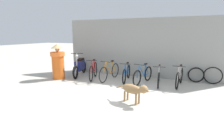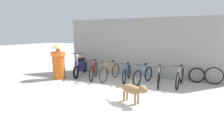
% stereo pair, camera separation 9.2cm
% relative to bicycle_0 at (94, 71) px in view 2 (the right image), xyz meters
% --- Properties ---
extents(ground_plane, '(60.00, 60.00, 0.00)m').
position_rel_bicycle_0_xyz_m(ground_plane, '(1.87, -1.85, -0.37)').
color(ground_plane, '#B7B2A5').
extents(shop_wall_back, '(7.54, 0.20, 2.74)m').
position_rel_bicycle_0_xyz_m(shop_wall_back, '(1.87, 1.34, 0.99)').
color(shop_wall_back, gray).
rests_on(shop_wall_back, ground).
extents(bicycle_0, '(0.57, 1.60, 0.91)m').
position_rel_bicycle_0_xyz_m(bicycle_0, '(0.00, 0.00, 0.00)').
color(bicycle_0, black).
rests_on(bicycle_0, ground).
extents(bicycle_1, '(0.46, 1.74, 0.87)m').
position_rel_bicycle_0_xyz_m(bicycle_1, '(0.75, 0.14, -0.01)').
color(bicycle_1, black).
rests_on(bicycle_1, ground).
extents(bicycle_2, '(0.46, 1.63, 0.82)m').
position_rel_bicycle_0_xyz_m(bicycle_2, '(1.51, 0.22, -0.04)').
color(bicycle_2, black).
rests_on(bicycle_2, ground).
extents(bicycle_3, '(0.55, 1.60, 0.84)m').
position_rel_bicycle_0_xyz_m(bicycle_3, '(2.25, 0.12, -0.03)').
color(bicycle_3, black).
rests_on(bicycle_3, ground).
extents(bicycle_4, '(0.46, 1.70, 0.81)m').
position_rel_bicycle_0_xyz_m(bicycle_4, '(2.88, 0.16, -0.04)').
color(bicycle_4, black).
rests_on(bicycle_4, ground).
extents(bicycle_5, '(0.46, 1.64, 0.86)m').
position_rel_bicycle_0_xyz_m(bicycle_5, '(3.66, 0.25, -0.02)').
color(bicycle_5, black).
rests_on(bicycle_5, ground).
extents(motorcycle, '(0.69, 1.94, 1.15)m').
position_rel_bicycle_0_xyz_m(motorcycle, '(-0.93, 0.33, 0.10)').
color(motorcycle, black).
rests_on(motorcycle, ground).
extents(stray_dog, '(1.12, 0.55, 0.61)m').
position_rel_bicycle_0_xyz_m(stray_dog, '(2.47, -2.12, 0.04)').
color(stray_dog, '#997247').
rests_on(stray_dog, ground).
extents(person_in_robes, '(0.85, 0.85, 1.59)m').
position_rel_bicycle_0_xyz_m(person_in_robes, '(-1.50, -0.56, 0.43)').
color(person_in_robes, orange).
rests_on(person_in_robes, ground).
extents(spare_tire_left, '(0.65, 0.12, 0.65)m').
position_rel_bicycle_0_xyz_m(spare_tire_left, '(4.29, 1.10, -0.05)').
color(spare_tire_left, black).
rests_on(spare_tire_left, ground).
extents(spare_tire_right, '(0.71, 0.18, 0.71)m').
position_rel_bicycle_0_xyz_m(spare_tire_right, '(4.91, 1.09, -0.02)').
color(spare_tire_right, black).
rests_on(spare_tire_right, ground).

